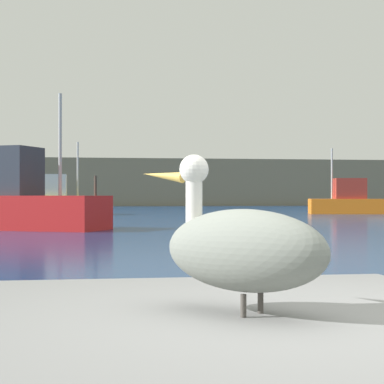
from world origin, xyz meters
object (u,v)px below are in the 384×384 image
(pelican, at_px, (242,247))
(fishing_boat_yellow, at_px, (42,202))
(fishing_boat_red, at_px, (4,202))
(fishing_boat_orange, at_px, (362,202))

(pelican, distance_m, fishing_boat_yellow, 40.18)
(fishing_boat_yellow, height_order, fishing_boat_red, fishing_boat_red)
(fishing_boat_yellow, bearing_deg, fishing_boat_red, -90.72)
(pelican, distance_m, fishing_boat_orange, 42.68)
(pelican, relative_size, fishing_boat_orange, 0.14)
(fishing_boat_orange, xyz_separation_m, fishing_boat_red, (-20.75, -16.96, 0.22))
(fishing_boat_red, bearing_deg, pelican, -53.78)
(pelican, bearing_deg, fishing_boat_red, -31.11)
(fishing_boat_yellow, distance_m, fishing_boat_red, 17.80)
(pelican, xyz_separation_m, fishing_boat_yellow, (-3.64, 40.02, -0.18))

